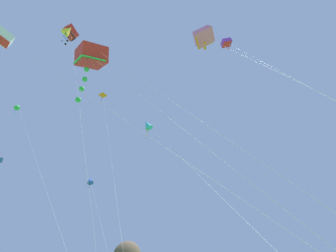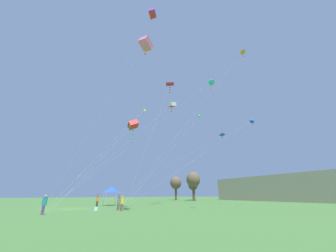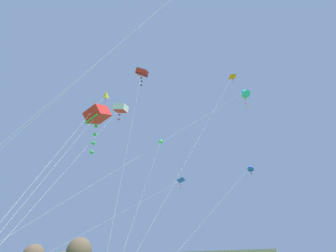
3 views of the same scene
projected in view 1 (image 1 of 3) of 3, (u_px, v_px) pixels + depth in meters
The scene contains 10 objects.
kite_red_box_0 at pixel (71, 33), 21.43m from camera, with size 3.98×9.42×23.42m.
kite_white_box_1 at pixel (2, 37), 19.62m from camera, with size 9.94×20.77×21.38m.
kite_red_box_2 at pixel (91, 57), 11.48m from camera, with size 4.25×10.27×13.36m.
kite_pink_box_3 at pixel (204, 37), 20.34m from camera, with size 8.92×9.54×22.24m.
kite_blue_diamond_4 at pixel (90, 181), 27.50m from camera, with size 6.10×20.19×14.20m.
kite_purple_box_5 at pixel (226, 43), 22.86m from camera, with size 11.63×8.36×23.64m.
kite_cyan_diamond_6 at pixel (147, 125), 24.81m from camera, with size 10.62×18.37×18.25m.
kite_green_diamond_7 at pixel (18, 107), 22.54m from camera, with size 4.60×16.96×18.13m.
kite_yellow_diamond_8 at pixel (68, 31), 14.28m from camera, with size 5.90×12.63×16.62m.
kite_orange_delta_10 at pixel (103, 96), 36.62m from camera, with size 6.20×21.68×28.99m.
Camera 1 is at (1.44, -0.93, 2.80)m, focal length 24.00 mm.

